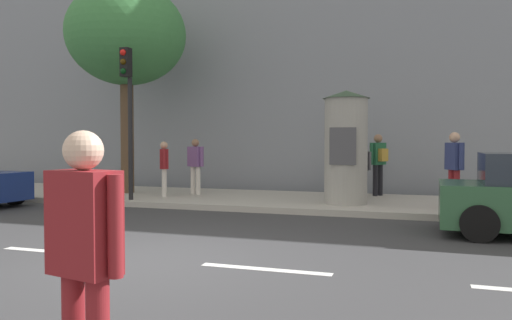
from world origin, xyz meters
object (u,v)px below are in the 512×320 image
at_px(traffic_light, 128,98).
at_px(pedestrian_in_red_top, 454,163).
at_px(pedestrian_in_dark_shirt, 378,159).
at_px(pedestrian_with_bag, 359,166).
at_px(poster_column, 346,146).
at_px(pedestrian_with_backpack, 164,164).
at_px(pedestrian_near_pole, 195,162).
at_px(street_tree, 126,36).
at_px(pedestrian_in_light_jacket, 85,250).

height_order(traffic_light, pedestrian_in_red_top, traffic_light).
height_order(pedestrian_in_dark_shirt, pedestrian_with_bag, pedestrian_in_dark_shirt).
height_order(poster_column, pedestrian_in_red_top, poster_column).
bearing_deg(pedestrian_with_backpack, pedestrian_near_pole, 51.99).
bearing_deg(traffic_light, pedestrian_with_backpack, 67.39).
distance_m(street_tree, pedestrian_in_dark_shirt, 8.36).
bearing_deg(poster_column, pedestrian_in_light_jacket, -90.87).
distance_m(poster_column, pedestrian_in_dark_shirt, 2.26).
height_order(pedestrian_with_bag, pedestrian_near_pole, pedestrian_near_pole).
relative_size(pedestrian_in_light_jacket, pedestrian_near_pole, 1.08).
distance_m(poster_column, pedestrian_in_light_jacket, 10.09).
xyz_separation_m(traffic_light, pedestrian_with_backpack, (0.46, 1.11, -1.80)).
height_order(traffic_light, pedestrian_in_light_jacket, traffic_light).
bearing_deg(pedestrian_with_backpack, poster_column, -0.65).
distance_m(pedestrian_with_bag, pedestrian_near_pole, 4.72).
height_order(street_tree, pedestrian_in_light_jacket, street_tree).
height_order(pedestrian_in_light_jacket, pedestrian_near_pole, pedestrian_near_pole).
bearing_deg(pedestrian_with_bag, traffic_light, -157.31).
relative_size(pedestrian_in_dark_shirt, pedestrian_in_red_top, 1.00).
relative_size(pedestrian_in_light_jacket, pedestrian_with_backpack, 1.13).
bearing_deg(poster_column, street_tree, 174.27).
distance_m(poster_column, pedestrian_near_pole, 4.62).
height_order(pedestrian_in_light_jacket, pedestrian_in_dark_shirt, pedestrian_in_dark_shirt).
bearing_deg(pedestrian_in_light_jacket, poster_column, 89.13).
relative_size(pedestrian_in_dark_shirt, pedestrian_near_pole, 1.08).
bearing_deg(pedestrian_in_dark_shirt, street_tree, -168.72).
height_order(street_tree, pedestrian_in_red_top, street_tree).
height_order(street_tree, pedestrian_in_dark_shirt, street_tree).
xyz_separation_m(traffic_light, poster_column, (5.59, 1.05, -1.28)).
bearing_deg(pedestrian_in_dark_shirt, pedestrian_with_bag, -120.61).
height_order(pedestrian_in_dark_shirt, pedestrian_near_pole, pedestrian_in_dark_shirt).
relative_size(traffic_light, pedestrian_in_light_jacket, 2.27).
height_order(traffic_light, pedestrian_with_bag, traffic_light).
bearing_deg(pedestrian_with_bag, poster_column, -97.02).
distance_m(street_tree, pedestrian_with_backpack, 4.21).
relative_size(traffic_light, street_tree, 0.63).
xyz_separation_m(street_tree, pedestrian_near_pole, (2.20, 0.16, -3.79)).
xyz_separation_m(pedestrian_with_backpack, pedestrian_with_bag, (5.30, 1.30, -0.01)).
relative_size(pedestrian_in_light_jacket, pedestrian_in_red_top, 1.00).
relative_size(poster_column, pedestrian_near_pole, 1.73).
height_order(poster_column, pedestrian_in_light_jacket, poster_column).
xyz_separation_m(pedestrian_in_dark_shirt, pedestrian_in_red_top, (1.90, -2.20, -0.01)).
distance_m(street_tree, pedestrian_with_bag, 7.92).
distance_m(pedestrian_with_backpack, pedestrian_in_red_top, 7.66).
xyz_separation_m(street_tree, pedestrian_in_dark_shirt, (7.35, 1.47, -3.70)).
bearing_deg(pedestrian_in_red_top, pedestrian_in_dark_shirt, 130.71).
bearing_deg(traffic_light, poster_column, 10.65).
bearing_deg(pedestrian_in_light_jacket, traffic_light, 121.08).
bearing_deg(traffic_light, pedestrian_in_red_top, 6.93).
bearing_deg(traffic_light, street_tree, 123.16).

